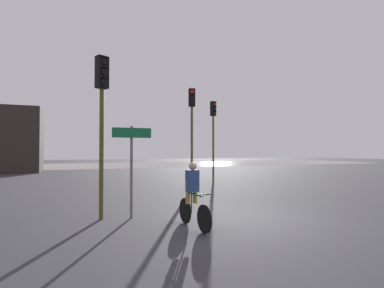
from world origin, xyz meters
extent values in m
plane|color=#333338|center=(0.00, 0.00, 0.00)|extent=(120.00, 120.00, 0.00)
cube|color=gray|center=(0.00, 32.82, 0.00)|extent=(80.00, 16.00, 0.01)
cylinder|color=#4C4719|center=(1.09, 6.51, 2.06)|extent=(0.12, 0.12, 4.12)
cube|color=black|center=(1.09, 6.51, 4.57)|extent=(0.37, 0.31, 0.90)
cylinder|color=red|center=(1.06, 6.38, 4.86)|extent=(0.19, 0.08, 0.19)
cube|color=black|center=(1.05, 6.36, 4.97)|extent=(0.21, 0.16, 0.02)
cylinder|color=black|center=(1.06, 6.38, 4.57)|extent=(0.19, 0.08, 0.19)
cube|color=black|center=(1.05, 6.36, 4.68)|extent=(0.21, 0.16, 0.02)
cylinder|color=black|center=(1.06, 6.38, 4.28)|extent=(0.19, 0.08, 0.19)
cube|color=black|center=(1.05, 6.36, 4.39)|extent=(0.21, 0.16, 0.02)
cylinder|color=#4C4719|center=(-3.69, 1.28, 1.82)|extent=(0.12, 0.12, 3.65)
cube|color=black|center=(-3.69, 1.28, 4.10)|extent=(0.39, 0.35, 0.90)
cylinder|color=black|center=(-3.63, 1.16, 4.39)|extent=(0.19, 0.11, 0.19)
cube|color=black|center=(-3.62, 1.14, 4.50)|extent=(0.22, 0.19, 0.02)
cylinder|color=black|center=(-3.63, 1.16, 4.10)|extent=(0.19, 0.11, 0.19)
cube|color=black|center=(-3.62, 1.14, 4.21)|extent=(0.22, 0.19, 0.02)
cylinder|color=black|center=(-3.63, 1.16, 3.81)|extent=(0.19, 0.11, 0.19)
cube|color=black|center=(-3.62, 1.14, 3.92)|extent=(0.22, 0.19, 0.02)
cylinder|color=#4C4719|center=(3.65, 9.38, 2.03)|extent=(0.12, 0.12, 4.07)
cube|color=black|center=(3.65, 9.38, 4.52)|extent=(0.39, 0.35, 0.90)
cylinder|color=red|center=(3.71, 9.26, 4.81)|extent=(0.18, 0.11, 0.19)
cube|color=black|center=(3.72, 9.24, 4.92)|extent=(0.22, 0.19, 0.02)
cylinder|color=black|center=(3.71, 9.26, 4.52)|extent=(0.18, 0.11, 0.19)
cube|color=black|center=(3.72, 9.24, 4.63)|extent=(0.22, 0.19, 0.02)
cylinder|color=black|center=(3.71, 9.26, 4.23)|extent=(0.18, 0.11, 0.19)
cube|color=black|center=(3.72, 9.24, 4.34)|extent=(0.22, 0.19, 0.02)
cylinder|color=slate|center=(-2.88, 1.15, 1.30)|extent=(0.08, 0.08, 2.60)
cube|color=#116038|center=(-2.88, 1.09, 2.41)|extent=(1.10, 0.05, 0.28)
cylinder|color=black|center=(-1.60, -1.07, 0.33)|extent=(0.09, 0.66, 0.66)
cylinder|color=black|center=(-1.68, -0.02, 0.33)|extent=(0.09, 0.66, 0.66)
cylinder|color=#1E592D|center=(-1.64, -0.54, 0.83)|extent=(0.10, 0.84, 0.04)
cylinder|color=#1E592D|center=(-1.65, -0.39, 0.61)|extent=(0.04, 0.04, 0.55)
cylinder|color=#1E592D|center=(-1.60, -1.02, 0.88)|extent=(0.46, 0.07, 0.03)
cylinder|color=olive|center=(-1.75, -0.40, 0.88)|extent=(0.11, 0.11, 0.60)
cylinder|color=olive|center=(-1.55, -0.38, 0.88)|extent=(0.11, 0.11, 0.60)
cube|color=navy|center=(-1.65, -0.44, 1.15)|extent=(0.31, 0.22, 0.54)
sphere|color=tan|center=(-1.64, -0.47, 1.52)|extent=(0.20, 0.20, 0.20)
camera|label=1|loc=(-4.40, -7.39, 1.90)|focal=28.00mm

